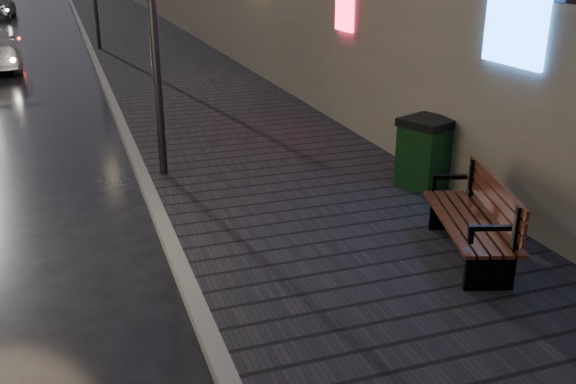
% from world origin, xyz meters
% --- Properties ---
extents(sidewalk, '(4.60, 58.00, 0.15)m').
position_xyz_m(sidewalk, '(3.90, 21.00, 0.07)').
color(sidewalk, black).
rests_on(sidewalk, ground).
extents(curb, '(0.20, 58.00, 0.15)m').
position_xyz_m(curb, '(1.50, 21.00, 0.07)').
color(curb, slate).
rests_on(curb, ground).
extents(bench, '(1.29, 2.16, 1.04)m').
position_xyz_m(bench, '(5.05, 1.46, 0.67)').
color(bench, black).
rests_on(bench, sidewalk).
extents(trash_bin, '(0.97, 0.97, 1.14)m').
position_xyz_m(trash_bin, '(5.80, 3.95, 0.73)').
color(trash_bin, black).
rests_on(trash_bin, sidewalk).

